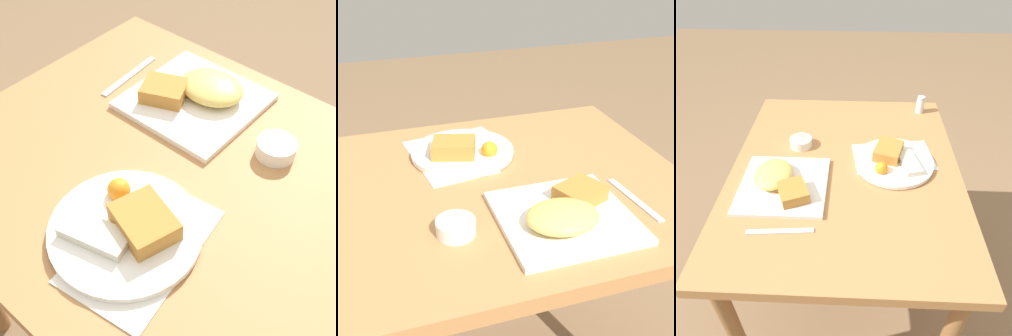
# 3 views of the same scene
# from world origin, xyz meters

# --- Properties ---
(ground_plane) EXTENTS (8.00, 8.00, 0.00)m
(ground_plane) POSITION_xyz_m (0.00, 0.00, 0.00)
(ground_plane) COLOR #846647
(dining_table) EXTENTS (0.98, 0.80, 0.74)m
(dining_table) POSITION_xyz_m (0.00, 0.00, 0.65)
(dining_table) COLOR #B27A47
(dining_table) RESTS_ON ground_plane
(menu_card) EXTENTS (0.22, 0.31, 0.00)m
(menu_card) POSITION_xyz_m (-0.07, 0.17, 0.74)
(menu_card) COLOR silver
(menu_card) RESTS_ON dining_table
(plate_square_near) EXTENTS (0.28, 0.28, 0.06)m
(plate_square_near) POSITION_xyz_m (0.11, -0.21, 0.76)
(plate_square_near) COLOR white
(plate_square_near) RESTS_ON dining_table
(plate_oval_far) EXTENTS (0.28, 0.28, 0.05)m
(plate_oval_far) POSITION_xyz_m (-0.03, 0.17, 0.76)
(plate_oval_far) COLOR white
(plate_oval_far) RESTS_ON menu_card
(sauce_ramekin) EXTENTS (0.08, 0.08, 0.03)m
(sauce_ramekin) POSITION_xyz_m (-0.12, -0.17, 0.76)
(sauce_ramekin) COLOR white
(sauce_ramekin) RESTS_ON dining_table
(salt_shaker) EXTENTS (0.03, 0.03, 0.07)m
(salt_shaker) POSITION_xyz_m (-0.40, 0.31, 0.78)
(salt_shaker) COLOR white
(salt_shaker) RESTS_ON dining_table
(butter_knife) EXTENTS (0.03, 0.19, 0.00)m
(butter_knife) POSITION_xyz_m (0.30, -0.17, 0.75)
(butter_knife) COLOR silver
(butter_knife) RESTS_ON dining_table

